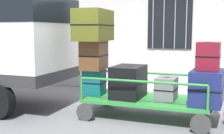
% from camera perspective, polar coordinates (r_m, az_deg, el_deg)
% --- Properties ---
extents(ground_plane, '(40.00, 40.00, 0.00)m').
position_cam_1_polar(ground_plane, '(6.06, 0.88, -9.52)').
color(ground_plane, slate).
extents(building_wall, '(12.00, 0.38, 5.00)m').
position_cam_1_polar(building_wall, '(8.46, 7.25, 12.24)').
color(building_wall, silver).
rests_on(building_wall, ground).
extents(luggage_cart, '(2.49, 1.26, 0.39)m').
position_cam_1_polar(luggage_cart, '(5.88, 6.82, -6.69)').
color(luggage_cart, '#2D8438').
rests_on(luggage_cart, ground).
extents(cart_railing, '(2.39, 1.13, 0.45)m').
position_cam_1_polar(cart_railing, '(5.79, 6.88, -2.53)').
color(cart_railing, '#2D8438').
rests_on(cart_railing, luggage_cart).
extents(suitcase_left_bottom, '(0.43, 0.37, 0.53)m').
position_cam_1_polar(suitcase_left_bottom, '(6.14, -3.53, -2.98)').
color(suitcase_left_bottom, '#0F5960').
rests_on(suitcase_left_bottom, luggage_cart).
extents(suitcase_left_middle, '(0.47, 0.60, 0.60)m').
position_cam_1_polar(suitcase_left_middle, '(6.07, -3.57, 2.30)').
color(suitcase_left_middle, brown).
rests_on(suitcase_left_middle, suitcase_left_bottom).
extents(suitcase_left_top, '(0.63, 1.06, 0.64)m').
position_cam_1_polar(suitcase_left_top, '(6.05, -3.61, 8.17)').
color(suitcase_left_top, '#4C5119').
rests_on(suitcase_left_top, suitcase_left_middle).
extents(suitcase_midleft_bottom, '(0.60, 0.82, 0.65)m').
position_cam_1_polar(suitcase_midleft_bottom, '(5.88, 3.26, -2.88)').
color(suitcase_midleft_bottom, black).
rests_on(suitcase_midleft_bottom, luggage_cart).
extents(suitcase_center_bottom, '(0.41, 0.52, 0.45)m').
position_cam_1_polar(suitcase_center_bottom, '(5.78, 10.60, -4.18)').
color(suitcase_center_bottom, slate).
rests_on(suitcase_center_bottom, luggage_cart).
extents(suitcase_midright_bottom, '(0.62, 0.93, 0.63)m').
position_cam_1_polar(suitcase_midright_bottom, '(5.63, 18.12, -3.75)').
color(suitcase_midright_bottom, navy).
rests_on(suitcase_midright_bottom, luggage_cart).
extents(suitcase_midright_middle, '(0.43, 0.51, 0.51)m').
position_cam_1_polar(suitcase_midright_middle, '(5.55, 18.35, 2.06)').
color(suitcase_midright_middle, maroon).
rests_on(suitcase_midright_middle, suitcase_midright_bottom).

